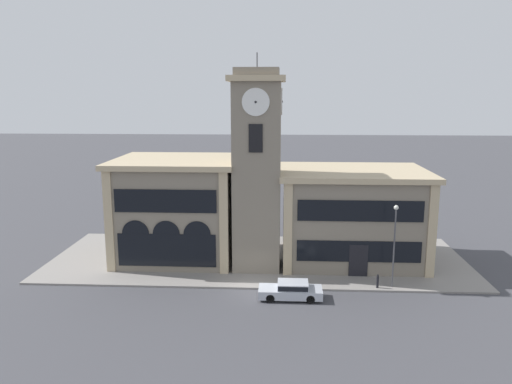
# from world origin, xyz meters

# --- Properties ---
(ground_plane) EXTENTS (300.00, 300.00, 0.00)m
(ground_plane) POSITION_xyz_m (0.00, 0.00, 0.00)
(ground_plane) COLOR #424247
(sidewalk_kerb) EXTENTS (36.58, 14.08, 0.15)m
(sidewalk_kerb) POSITION_xyz_m (0.00, 7.04, 0.07)
(sidewalk_kerb) COLOR gray
(sidewalk_kerb) RESTS_ON ground_plane
(clock_tower) EXTENTS (4.56, 4.56, 17.82)m
(clock_tower) POSITION_xyz_m (0.00, 4.90, 8.37)
(clock_tower) COLOR gray
(clock_tower) RESTS_ON ground_plane
(town_hall_left_wing) EXTENTS (10.81, 9.79, 9.02)m
(town_hall_left_wing) POSITION_xyz_m (-7.28, 7.49, 4.53)
(town_hall_left_wing) COLOR gray
(town_hall_left_wing) RESTS_ON ground_plane
(town_hall_right_wing) EXTENTS (12.76, 9.79, 8.16)m
(town_hall_right_wing) POSITION_xyz_m (8.26, 7.50, 4.10)
(town_hall_right_wing) COLOR gray
(town_hall_right_wing) RESTS_ON ground_plane
(parked_car_near) EXTENTS (4.60, 1.82, 1.26)m
(parked_car_near) POSITION_xyz_m (2.82, -1.52, 0.66)
(parked_car_near) COLOR #B2B7C1
(parked_car_near) RESTS_ON ground_plane
(street_lamp) EXTENTS (0.36, 0.36, 6.37)m
(street_lamp) POSITION_xyz_m (10.54, 0.80, 4.27)
(street_lamp) COLOR #4C4C51
(street_lamp) RESTS_ON sidewalk_kerb
(bollard) EXTENTS (0.18, 0.18, 1.06)m
(bollard) POSITION_xyz_m (9.38, 0.52, 0.67)
(bollard) COLOR black
(bollard) RESTS_ON sidewalk_kerb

